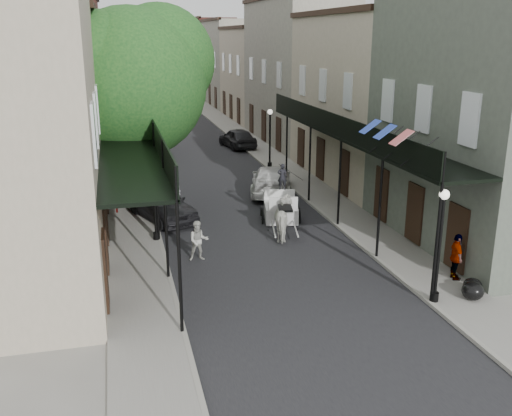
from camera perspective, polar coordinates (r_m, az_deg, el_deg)
ground at (r=19.52m, az=3.75°, el=-8.33°), size 140.00×140.00×0.00m
road at (r=38.11m, az=-5.40°, el=4.26°), size 8.00×90.00×0.01m
sidewalk_left at (r=37.70m, az=-12.95°, el=3.85°), size 2.20×90.00×0.12m
sidewalk_right at (r=39.13m, az=1.88°, el=4.74°), size 2.20×90.00×0.12m
building_row_left at (r=46.99m, az=-18.21°, el=12.37°), size 5.00×80.00×10.50m
building_row_right at (r=48.95m, az=2.83°, el=13.32°), size 5.00×80.00×10.50m
gallery_left at (r=24.15m, az=-12.20°, el=6.38°), size 2.20×18.05×4.88m
gallery_right at (r=26.24m, az=9.34°, el=7.36°), size 2.20×18.05×4.88m
tree_near at (r=27.05m, az=-11.52°, el=12.73°), size 7.31×6.80×9.63m
tree_far at (r=41.05m, az=-12.57°, el=13.08°), size 6.45×6.00×8.61m
lamppost_right_near at (r=18.70m, az=17.86°, el=-3.50°), size 0.32×0.32×3.71m
lamppost_left at (r=23.67m, az=-10.14°, el=1.31°), size 0.32×0.32×3.71m
lamppost_right_far at (r=36.62m, az=1.40°, el=7.07°), size 0.32×0.32×3.71m
horse at (r=24.13m, az=2.94°, el=-1.08°), size 1.33×2.19×1.73m
carriage at (r=26.62m, az=2.43°, el=1.24°), size 2.06×2.78×2.89m
pedestrian_walking at (r=21.89m, az=-5.77°, el=-3.28°), size 0.78×0.62×1.57m
pedestrian_sidewalk_left at (r=39.82m, az=-14.27°, el=5.65°), size 1.14×0.97×1.53m
pedestrian_sidewalk_right at (r=20.98m, az=19.40°, el=-4.64°), size 0.64×1.04×1.66m
car_left_near at (r=26.92m, az=-9.42°, el=0.46°), size 3.43×4.99×1.58m
car_left_mid at (r=31.84m, az=-10.21°, el=2.81°), size 2.50×4.46×1.39m
car_left_far at (r=46.84m, az=-11.60°, el=7.30°), size 3.98×5.95×1.52m
car_right_near at (r=31.07m, az=1.52°, el=2.82°), size 3.48×5.52×1.49m
car_right_far at (r=43.95m, az=-1.87°, el=7.02°), size 2.46×4.68×1.52m
trash_bags at (r=20.01m, az=20.86°, el=-7.55°), size 0.96×1.11×0.60m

